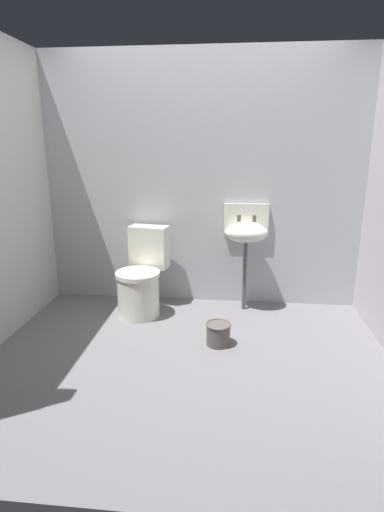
% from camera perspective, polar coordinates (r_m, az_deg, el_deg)
% --- Properties ---
extents(ground_plane, '(3.39, 2.65, 0.08)m').
position_cam_1_polar(ground_plane, '(3.09, -0.56, -14.80)').
color(ground_plane, slate).
extents(wall_back, '(3.39, 0.10, 2.35)m').
position_cam_1_polar(wall_back, '(3.84, 1.40, 10.52)').
color(wall_back, '#AFB1B4').
rests_on(wall_back, ground).
extents(toilet_near_wall, '(0.47, 0.65, 0.78)m').
position_cam_1_polar(toilet_near_wall, '(3.71, -7.21, -3.33)').
color(toilet_near_wall, silver).
rests_on(toilet_near_wall, ground).
extents(sink, '(0.42, 0.35, 0.99)m').
position_cam_1_polar(sink, '(3.69, 7.77, 3.51)').
color(sink, '#554B49').
rests_on(sink, ground).
extents(bucket, '(0.20, 0.20, 0.18)m').
position_cam_1_polar(bucket, '(3.19, 3.79, -11.00)').
color(bucket, '#554B49').
rests_on(bucket, ground).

